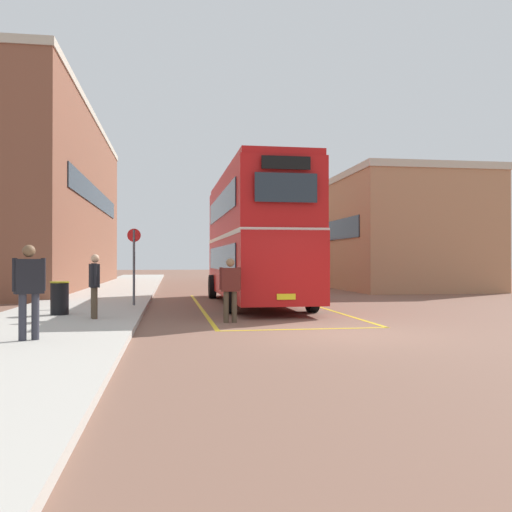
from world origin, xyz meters
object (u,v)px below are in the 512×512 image
object	(u,v)px
litter_bin	(60,298)
bus_stop_sign	(134,259)
double_decker_bus	(255,236)
pedestrian_waiting_near	(94,282)
single_deck_bus	(268,260)
pedestrian_boarding	(230,286)
pedestrian_waiting_far	(29,284)

from	to	relation	value
litter_bin	bus_stop_sign	distance (m)	3.62
double_decker_bus	pedestrian_waiting_near	size ratio (longest dim) A/B	6.66
double_decker_bus	litter_bin	distance (m)	7.74
single_deck_bus	bus_stop_sign	size ratio (longest dim) A/B	3.62
double_decker_bus	single_deck_bus	size ratio (longest dim) A/B	1.19
double_decker_bus	pedestrian_waiting_near	xyz separation A→B (m)	(-4.96, -5.64, -1.43)
pedestrian_boarding	pedestrian_waiting_near	size ratio (longest dim) A/B	1.02
pedestrian_waiting_near	litter_bin	bearing A→B (deg)	132.19
pedestrian_boarding	bus_stop_sign	distance (m)	5.20
single_deck_bus	pedestrian_waiting_far	world-z (taller)	single_deck_bus
double_decker_bus	bus_stop_sign	world-z (taller)	double_decker_bus
double_decker_bus	pedestrian_waiting_near	world-z (taller)	double_decker_bus
double_decker_bus	pedestrian_waiting_far	bearing A→B (deg)	-120.95
pedestrian_waiting_near	bus_stop_sign	xyz separation A→B (m)	(0.71, 4.15, 0.59)
litter_bin	bus_stop_sign	bearing A→B (deg)	59.01
double_decker_bus	pedestrian_boarding	xyz separation A→B (m)	(-1.51, -5.86, -1.55)
single_deck_bus	bus_stop_sign	distance (m)	23.04
bus_stop_sign	single_deck_bus	bearing A→B (deg)	69.06
double_decker_bus	bus_stop_sign	size ratio (longest dim) A/B	4.31
bus_stop_sign	pedestrian_waiting_far	bearing A→B (deg)	-99.91
pedestrian_waiting_near	pedestrian_waiting_far	xyz separation A→B (m)	(-0.67, -3.74, 0.10)
pedestrian_waiting_near	single_deck_bus	bearing A→B (deg)	70.79
double_decker_bus	pedestrian_boarding	size ratio (longest dim) A/B	6.52
double_decker_bus	pedestrian_boarding	bearing A→B (deg)	-104.47
pedestrian_waiting_near	bus_stop_sign	bearing A→B (deg)	80.31
pedestrian_waiting_near	bus_stop_sign	distance (m)	4.25
pedestrian_waiting_near	litter_bin	distance (m)	1.67
pedestrian_waiting_far	pedestrian_boarding	bearing A→B (deg)	40.59
double_decker_bus	single_deck_bus	world-z (taller)	double_decker_bus
pedestrian_waiting_far	litter_bin	xyz separation A→B (m)	(-0.40, 4.93, -0.58)
single_deck_bus	litter_bin	world-z (taller)	single_deck_bus
double_decker_bus	single_deck_bus	xyz separation A→B (m)	(3.98, 20.02, -0.87)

